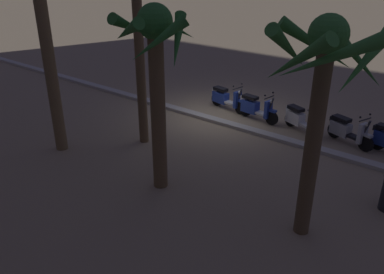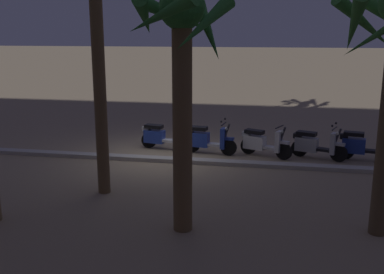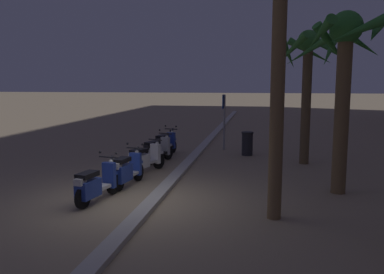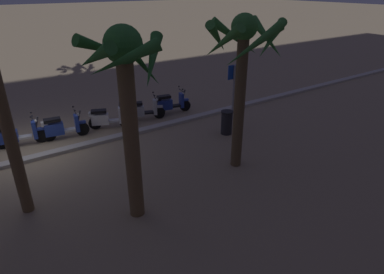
% 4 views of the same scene
% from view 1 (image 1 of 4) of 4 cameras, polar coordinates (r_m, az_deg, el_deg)
% --- Properties ---
extents(ground_plane, '(200.00, 200.00, 0.00)m').
position_cam_1_polar(ground_plane, '(15.36, 3.76, 3.03)').
color(ground_plane, '#9E896B').
extents(curb_strip, '(60.00, 0.36, 0.12)m').
position_cam_1_polar(curb_strip, '(14.94, 2.63, 2.67)').
color(curb_strip, '#BCB7AD').
rests_on(curb_strip, ground).
extents(scooter_silver_mid_centre, '(1.67, 0.82, 1.17)m').
position_cam_1_polar(scooter_silver_mid_centre, '(13.91, 21.56, 0.92)').
color(scooter_silver_mid_centre, black).
rests_on(scooter_silver_mid_centre, ground).
extents(scooter_white_mid_front, '(1.64, 0.87, 1.04)m').
position_cam_1_polar(scooter_white_mid_front, '(14.36, 15.43, 2.51)').
color(scooter_white_mid_front, black).
rests_on(scooter_white_mid_front, ground).
extents(scooter_blue_second_in_line, '(1.75, 0.60, 1.17)m').
position_cam_1_polar(scooter_blue_second_in_line, '(15.06, 9.18, 4.22)').
color(scooter_blue_second_in_line, black).
rests_on(scooter_blue_second_in_line, ground).
extents(scooter_blue_far_back, '(1.83, 0.67, 1.17)m').
position_cam_1_polar(scooter_blue_far_back, '(16.02, 4.91, 5.62)').
color(scooter_blue_far_back, black).
rests_on(scooter_blue_far_back, ground).
extents(palm_tree_near_sign, '(1.97, 1.99, 4.72)m').
position_cam_1_polar(palm_tree_near_sign, '(9.45, -5.33, 11.32)').
color(palm_tree_near_sign, brown).
rests_on(palm_tree_near_sign, ground).
extents(palm_tree_far_corner, '(2.36, 2.42, 4.74)m').
position_cam_1_polar(palm_tree_far_corner, '(7.87, 18.27, 8.24)').
color(palm_tree_far_corner, brown).
rests_on(palm_tree_far_corner, ground).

